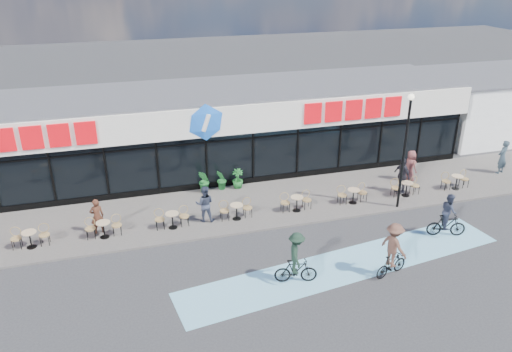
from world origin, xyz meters
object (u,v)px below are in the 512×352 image
Objects in this scene: potted_plant_left at (204,181)px; patron_left at (97,216)px; pedestrian_a at (402,175)px; pedestrian_c at (502,157)px; cyclist_b at (447,219)px; pedestrian_b at (410,166)px; patron_right at (205,204)px; lamp_post at (405,143)px; potted_plant_right at (222,180)px; potted_plant_mid at (238,179)px; cyclist_a at (393,251)px.

potted_plant_left is 0.75× the size of patron_left.
pedestrian_a is 6.74m from pedestrian_c.
cyclist_b is (14.68, -4.32, -0.07)m from patron_left.
patron_right is at bearing 89.41° from pedestrian_b.
lamp_post is 3.91m from cyclist_b.
potted_plant_mid is at bearing -0.15° from potted_plant_right.
pedestrian_c reaches higher than potted_plant_right.
lamp_post is 4.59× the size of potted_plant_left.
lamp_post is 6.27m from cyclist_a.
lamp_post reaches higher than patron_left.
lamp_post reaches higher than cyclist_a.
cyclist_b is (-0.33, -4.32, -0.19)m from pedestrian_a.
pedestrian_b is at bearing 124.90° from pedestrian_a.
lamp_post is 10.07m from potted_plant_left.
pedestrian_b reaches higher than patron_left.
cyclist_a reaches higher than potted_plant_left.
lamp_post is 3.28× the size of pedestrian_b.
pedestrian_a is at bearing 85.57° from cyclist_b.
pedestrian_b is (16.26, 1.17, 0.04)m from patron_left.
pedestrian_c is (7.71, 2.08, -2.34)m from lamp_post.
patron_left reaches higher than potted_plant_right.
lamp_post reaches higher than potted_plant_left.
pedestrian_a reaches higher than patron_right.
pedestrian_c is (17.00, 0.88, 0.09)m from patron_right.
patron_left is 15.01m from pedestrian_a.
potted_plant_mid is at bearing 72.21° from pedestrian_b.
pedestrian_c is 8.62m from cyclist_b.
patron_right reaches higher than pedestrian_b.
potted_plant_mid is 0.46× the size of cyclist_a.
cyclist_b is (9.41, -7.08, 0.14)m from potted_plant_left.
pedestrian_a is 0.83× the size of cyclist_a.
pedestrian_a is 1.71m from pedestrian_b.
lamp_post is 8.32m from pedestrian_c.
potted_plant_right is 10.27m from cyclist_a.
pedestrian_c is at bearing -103.05° from pedestrian_b.
potted_plant_right is 9.28m from pedestrian_a.
potted_plant_right is (-0.85, 0.00, 0.03)m from potted_plant_mid.
pedestrian_a is at bearing 170.44° from patron_left.
cyclist_a is (3.78, -9.15, 0.46)m from potted_plant_mid.
patron_right reaches higher than potted_plant_right.
potted_plant_mid is 0.94× the size of potted_plant_right.
cyclist_b is at bearing 27.37° from cyclist_a.
potted_plant_mid is 0.51× the size of cyclist_b.
pedestrian_c reaches higher than patron_right.
pedestrian_c reaches higher than potted_plant_mid.
pedestrian_b is (1.24, 1.17, -0.08)m from pedestrian_a.
pedestrian_b is at bearing -8.25° from potted_plant_left.
potted_plant_left is at bearing 121.50° from cyclist_a.
cyclist_b reaches higher than potted_plant_mid.
pedestrian_b is 5.71m from cyclist_b.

